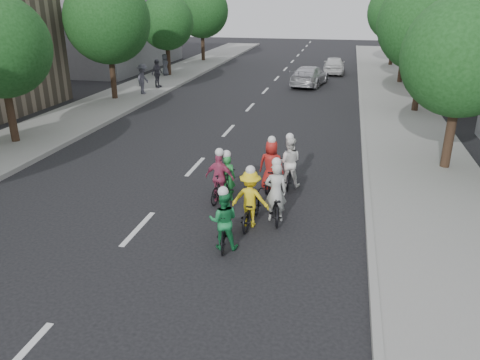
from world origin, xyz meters
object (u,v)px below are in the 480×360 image
(cyclist_1, at_px, (276,199))
(cyclist_2, at_px, (251,203))
(cyclist_3, at_px, (220,182))
(follow_car_trail, at_px, (334,65))
(cyclist_5, at_px, (271,170))
(spectator_2, at_px, (165,65))
(follow_car_lead, at_px, (310,76))
(cyclist_6, at_px, (289,167))
(spectator_0, at_px, (143,79))
(cyclist_4, at_px, (224,224))
(cyclist_0, at_px, (227,182))
(spectator_1, at_px, (157,73))

(cyclist_1, bearing_deg, cyclist_2, 28.70)
(cyclist_3, relative_size, follow_car_trail, 0.42)
(cyclist_5, bearing_deg, spectator_2, -56.66)
(follow_car_trail, relative_size, spectator_2, 2.55)
(follow_car_lead, bearing_deg, cyclist_1, 102.02)
(cyclist_6, relative_size, spectator_0, 0.99)
(cyclist_6, bearing_deg, cyclist_2, 74.37)
(cyclist_3, relative_size, cyclist_4, 1.04)
(cyclist_0, distance_m, cyclist_1, 1.94)
(cyclist_2, distance_m, cyclist_6, 3.12)
(cyclist_0, bearing_deg, cyclist_3, 33.72)
(follow_car_lead, bearing_deg, spectator_1, 30.32)
(cyclist_2, bearing_deg, cyclist_6, -99.22)
(cyclist_4, distance_m, spectator_0, 19.53)
(cyclist_2, xyz_separation_m, spectator_1, (-9.94, 17.94, 0.43))
(cyclist_6, height_order, follow_car_trail, cyclist_6)
(cyclist_3, bearing_deg, cyclist_0, -127.47)
(cyclist_1, xyz_separation_m, spectator_1, (-10.55, 17.44, 0.47))
(cyclist_0, height_order, cyclist_3, cyclist_3)
(cyclist_5, bearing_deg, cyclist_6, -139.36)
(cyclist_4, xyz_separation_m, cyclist_6, (1.04, 4.38, 0.03))
(cyclist_4, xyz_separation_m, follow_car_trail, (1.58, 28.73, 0.07))
(cyclist_4, height_order, spectator_0, spectator_0)
(spectator_0, xyz_separation_m, spectator_2, (-1.32, 7.09, -0.12))
(cyclist_5, height_order, spectator_0, spectator_0)
(cyclist_3, distance_m, cyclist_6, 2.51)
(cyclist_0, xyz_separation_m, spectator_1, (-8.91, 16.40, 0.50))
(follow_car_trail, bearing_deg, cyclist_5, 86.65)
(follow_car_trail, relative_size, spectator_0, 2.21)
(cyclist_1, height_order, follow_car_trail, cyclist_1)
(cyclist_6, distance_m, follow_car_trail, 24.36)
(follow_car_lead, bearing_deg, cyclist_5, 100.85)
(cyclist_1, height_order, spectator_2, cyclist_1)
(cyclist_4, relative_size, cyclist_6, 0.91)
(follow_car_trail, height_order, spectator_1, spectator_1)
(spectator_1, height_order, spectator_2, spectator_1)
(cyclist_6, height_order, follow_car_lead, cyclist_6)
(cyclist_5, distance_m, follow_car_trail, 24.76)
(cyclist_4, relative_size, cyclist_5, 0.92)
(cyclist_0, relative_size, cyclist_6, 0.89)
(cyclist_2, xyz_separation_m, follow_car_trail, (1.19, 27.41, 0.05))
(cyclist_6, xyz_separation_m, spectator_0, (-10.60, 12.64, 0.41))
(cyclist_1, bearing_deg, spectator_2, -72.44)
(cyclist_5, xyz_separation_m, follow_car_trail, (1.06, 24.74, 0.06))
(cyclist_3, xyz_separation_m, cyclist_5, (1.34, 1.31, -0.00))
(cyclist_2, bearing_deg, follow_car_trail, -89.73)
(cyclist_1, distance_m, cyclist_4, 2.08)
(cyclist_6, bearing_deg, spectator_0, -53.67)
(cyclist_5, bearing_deg, cyclist_3, 48.07)
(cyclist_2, relative_size, cyclist_3, 1.04)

